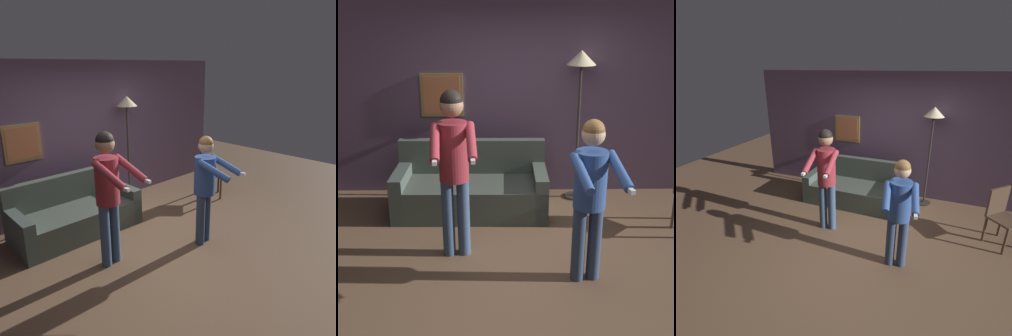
{
  "view_description": "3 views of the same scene",
  "coord_description": "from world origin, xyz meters",
  "views": [
    {
      "loc": [
        -2.9,
        -2.97,
        2.52
      ],
      "look_at": [
        -0.0,
        -0.0,
        1.21
      ],
      "focal_mm": 35.0,
      "sensor_mm": 36.0,
      "label": 1
    },
    {
      "loc": [
        -0.33,
        -4.18,
        2.57
      ],
      "look_at": [
        -0.27,
        -0.02,
        1.08
      ],
      "focal_mm": 50.0,
      "sensor_mm": 36.0,
      "label": 2
    },
    {
      "loc": [
        0.91,
        -3.33,
        2.68
      ],
      "look_at": [
        -0.38,
        -0.0,
        1.29
      ],
      "focal_mm": 28.0,
      "sensor_mm": 36.0,
      "label": 3
    }
  ],
  "objects": [
    {
      "name": "torchiere_lamp",
      "position": [
        0.71,
        1.79,
        1.7
      ],
      "size": [
        0.37,
        0.37,
        1.99
      ],
      "color": "#332D28",
      "rests_on": "ground_plane"
    },
    {
      "name": "person_standing_left",
      "position": [
        -0.79,
        0.24,
        1.09
      ],
      "size": [
        0.48,
        0.74,
        1.77
      ],
      "color": "#3A5172",
      "rests_on": "ground_plane"
    },
    {
      "name": "back_wall_assembly",
      "position": [
        -0.01,
        2.09,
        1.3
      ],
      "size": [
        6.4,
        0.09,
        2.6
      ],
      "color": "#59435C",
      "rests_on": "ground_plane"
    },
    {
      "name": "couch",
      "position": [
        -0.7,
        1.35,
        0.28
      ],
      "size": [
        1.91,
        0.87,
        0.87
      ],
      "color": "#444D42",
      "rests_on": "ground_plane"
    },
    {
      "name": "person_standing_right",
      "position": [
        0.5,
        -0.25,
        0.96
      ],
      "size": [
        0.5,
        0.64,
        1.6
      ],
      "color": "#314262",
      "rests_on": "ground_plane"
    },
    {
      "name": "ground_plane",
      "position": [
        0.0,
        0.0,
        0.0
      ],
      "size": [
        12.0,
        12.0,
        0.0
      ],
      "primitive_type": "plane",
      "color": "brown"
    }
  ]
}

